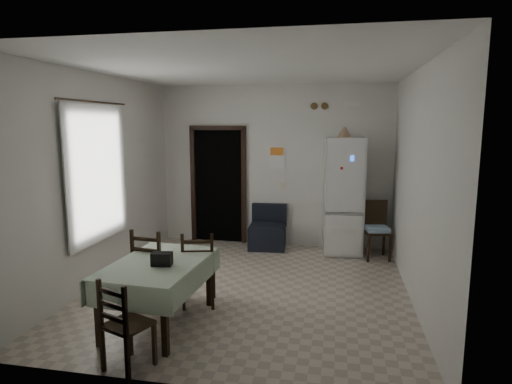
{
  "coord_description": "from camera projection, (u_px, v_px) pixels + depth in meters",
  "views": [
    {
      "loc": [
        1.15,
        -5.42,
        2.22
      ],
      "look_at": [
        0.0,
        0.5,
        1.25
      ],
      "focal_mm": 30.0,
      "sensor_mm": 36.0,
      "label": 1
    }
  ],
  "objects": [
    {
      "name": "navy_seat",
      "position": [
        267.0,
        227.0,
        7.64
      ],
      "size": [
        0.67,
        0.65,
        0.77
      ],
      "primitive_type": null,
      "rotation": [
        0.0,
        0.0,
        0.06
      ],
      "color": "black",
      "rests_on": "ground"
    },
    {
      "name": "corner_chair",
      "position": [
        377.0,
        231.0,
        7.03
      ],
      "size": [
        0.48,
        0.48,
        0.95
      ],
      "primitive_type": null,
      "rotation": [
        0.0,
        0.0,
        0.19
      ],
      "color": "black",
      "rests_on": "ground"
    },
    {
      "name": "dining_chair_near_head",
      "position": [
        128.0,
        323.0,
        3.85
      ],
      "size": [
        0.48,
        0.48,
        0.87
      ],
      "primitive_type": null,
      "rotation": [
        0.0,
        0.0,
        2.78
      ],
      "color": "black",
      "rests_on": "ground"
    },
    {
      "name": "black_bag",
      "position": [
        162.0,
        259.0,
        4.54
      ],
      "size": [
        0.23,
        0.15,
        0.14
      ],
      "primitive_type": "cube",
      "rotation": [
        0.0,
        0.0,
        0.13
      ],
      "color": "black",
      "rests_on": "dining_table"
    },
    {
      "name": "calendar",
      "position": [
        277.0,
        157.0,
        7.72
      ],
      "size": [
        0.28,
        0.02,
        0.4
      ],
      "primitive_type": "cube",
      "color": "white",
      "rests_on": "ground"
    },
    {
      "name": "vent_right",
      "position": [
        325.0,
        106.0,
        7.42
      ],
      "size": [
        0.12,
        0.03,
        0.12
      ],
      "primitive_type": "cylinder",
      "rotation": [
        1.57,
        0.0,
        0.0
      ],
      "color": "brown",
      "rests_on": "ground"
    },
    {
      "name": "light_switch",
      "position": [
        282.0,
        186.0,
        7.79
      ],
      "size": [
        0.08,
        0.02,
        0.12
      ],
      "primitive_type": "cube",
      "color": "beige",
      "rests_on": "ground"
    },
    {
      "name": "tan_cone",
      "position": [
        345.0,
        132.0,
        7.11
      ],
      "size": [
        0.24,
        0.24,
        0.19
      ],
      "primitive_type": "cone",
      "rotation": [
        0.0,
        0.0,
        -0.04
      ],
      "color": "tan",
      "rests_on": "fridge"
    },
    {
      "name": "dining_chair_far_left",
      "position": [
        154.0,
        266.0,
        5.23
      ],
      "size": [
        0.47,
        0.47,
        0.98
      ],
      "primitive_type": null,
      "rotation": [
        0.0,
        0.0,
        3.02
      ],
      "color": "black",
      "rests_on": "ground"
    },
    {
      "name": "dining_chair_far_right",
      "position": [
        199.0,
        268.0,
        5.24
      ],
      "size": [
        0.49,
        0.49,
        0.94
      ],
      "primitive_type": null,
      "rotation": [
        0.0,
        0.0,
        3.39
      ],
      "color": "black",
      "rests_on": "ground"
    },
    {
      "name": "vent_left",
      "position": [
        314.0,
        106.0,
        7.46
      ],
      "size": [
        0.12,
        0.03,
        0.12
      ],
      "primitive_type": "cylinder",
      "rotation": [
        1.57,
        0.0,
        0.0
      ],
      "color": "brown",
      "rests_on": "ground"
    },
    {
      "name": "ceiling",
      "position": [
        248.0,
        68.0,
        5.36
      ],
      "size": [
        4.2,
        4.5,
        0.02
      ],
      "primitive_type": null,
      "color": "white",
      "rests_on": "ground"
    },
    {
      "name": "curtain",
      "position": [
        98.0,
        174.0,
        5.76
      ],
      "size": [
        0.02,
        1.45,
        1.85
      ],
      "primitive_type": "cube",
      "color": "beige",
      "rests_on": "ground"
    },
    {
      "name": "window_recess",
      "position": [
        90.0,
        173.0,
        5.78
      ],
      "size": [
        0.1,
        1.2,
        1.6
      ],
      "primitive_type": "cube",
      "color": "silver",
      "rests_on": "ground"
    },
    {
      "name": "emergency_light",
      "position": [
        352.0,
        104.0,
        7.3
      ],
      "size": [
        0.25,
        0.07,
        0.09
      ],
      "primitive_type": "cube",
      "color": "white",
      "rests_on": "ground"
    },
    {
      "name": "wall_right",
      "position": [
        418.0,
        187.0,
        5.2
      ],
      "size": [
        0.02,
        4.5,
        2.9
      ],
      "primitive_type": null,
      "color": "silver",
      "rests_on": "ground"
    },
    {
      "name": "ground",
      "position": [
        249.0,
        288.0,
        5.82
      ],
      "size": [
        4.5,
        4.5,
        0.0
      ],
      "primitive_type": "plane",
      "color": "#B6A795",
      "rests_on": "ground"
    },
    {
      "name": "wall_back",
      "position": [
        274.0,
        166.0,
        7.77
      ],
      "size": [
        4.2,
        0.02,
        2.9
      ],
      "primitive_type": null,
      "color": "silver",
      "rests_on": "ground"
    },
    {
      "name": "curtain_rod",
      "position": [
        94.0,
        102.0,
        5.61
      ],
      "size": [
        0.02,
        1.6,
        0.02
      ],
      "primitive_type": "cylinder",
      "rotation": [
        1.57,
        0.0,
        0.0
      ],
      "color": "black",
      "rests_on": "ground"
    },
    {
      "name": "dining_table",
      "position": [
        159.0,
        293.0,
        4.73
      ],
      "size": [
        1.0,
        1.44,
        0.72
      ],
      "primitive_type": null,
      "rotation": [
        0.0,
        0.0,
        -0.06
      ],
      "color": "#A1B59A",
      "rests_on": "ground"
    },
    {
      "name": "wall_front",
      "position": [
        191.0,
        221.0,
        3.41
      ],
      "size": [
        4.2,
        0.02,
        2.9
      ],
      "primitive_type": null,
      "color": "silver",
      "rests_on": "ground"
    },
    {
      "name": "wall_left",
      "position": [
        102.0,
        179.0,
        5.98
      ],
      "size": [
        0.02,
        4.5,
        2.9
      ],
      "primitive_type": null,
      "color": "silver",
      "rests_on": "ground"
    },
    {
      "name": "doorway",
      "position": [
        222.0,
        184.0,
        8.23
      ],
      "size": [
        1.06,
        0.52,
        2.22
      ],
      "color": "black",
      "rests_on": "ground"
    },
    {
      "name": "fridge",
      "position": [
        344.0,
        196.0,
        7.3
      ],
      "size": [
        0.69,
        0.69,
        1.99
      ],
      "primitive_type": null,
      "rotation": [
        0.0,
        0.0,
        0.07
      ],
      "color": "white",
      "rests_on": "ground"
    },
    {
      "name": "calendar_image",
      "position": [
        277.0,
        151.0,
        7.7
      ],
      "size": [
        0.24,
        0.01,
        0.14
      ],
      "primitive_type": "cube",
      "color": "orange",
      "rests_on": "ground"
    }
  ]
}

